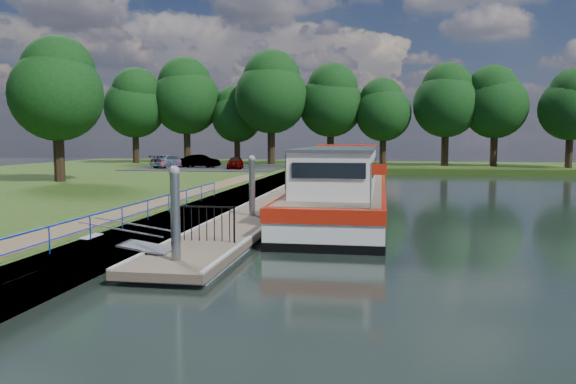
% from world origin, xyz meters
% --- Properties ---
extents(ground, '(160.00, 160.00, 0.00)m').
position_xyz_m(ground, '(0.00, 0.00, 0.00)').
color(ground, black).
rests_on(ground, ground).
extents(bank_edge, '(1.10, 90.00, 0.78)m').
position_xyz_m(bank_edge, '(-2.55, 15.00, 0.39)').
color(bank_edge, '#473D2D').
rests_on(bank_edge, ground).
extents(far_bank, '(60.00, 18.00, 0.60)m').
position_xyz_m(far_bank, '(12.00, 52.00, 0.30)').
color(far_bank, '#243E11').
rests_on(far_bank, ground).
extents(footpath, '(1.60, 40.00, 0.05)m').
position_xyz_m(footpath, '(-4.40, 8.00, 0.80)').
color(footpath, brown).
rests_on(footpath, riverbank).
extents(carpark, '(14.00, 12.00, 0.06)m').
position_xyz_m(carpark, '(-11.00, 38.00, 0.81)').
color(carpark, black).
rests_on(carpark, riverbank).
extents(blue_fence, '(0.04, 18.04, 0.72)m').
position_xyz_m(blue_fence, '(-2.75, 3.00, 1.31)').
color(blue_fence, '#0C2DBF').
rests_on(blue_fence, riverbank).
extents(pontoon, '(2.50, 30.00, 0.56)m').
position_xyz_m(pontoon, '(0.00, 13.00, 0.18)').
color(pontoon, brown).
rests_on(pontoon, ground).
extents(mooring_piles, '(0.30, 27.30, 3.55)m').
position_xyz_m(mooring_piles, '(0.00, 13.00, 1.28)').
color(mooring_piles, gray).
rests_on(mooring_piles, ground).
extents(gangway, '(2.58, 1.00, 0.92)m').
position_xyz_m(gangway, '(-1.85, 0.50, 0.63)').
color(gangway, '#A5A8AD').
rests_on(gangway, ground).
extents(gate_panel, '(1.85, 0.05, 1.15)m').
position_xyz_m(gate_panel, '(-0.00, 2.20, 1.15)').
color(gate_panel, black).
rests_on(gate_panel, ground).
extents(barge, '(4.36, 21.15, 4.78)m').
position_xyz_m(barge, '(3.60, 13.28, 1.09)').
color(barge, black).
rests_on(barge, ground).
extents(horizon_trees, '(54.38, 10.03, 12.87)m').
position_xyz_m(horizon_trees, '(-1.61, 48.68, 7.95)').
color(horizon_trees, '#332316').
rests_on(horizon_trees, ground).
extents(bank_tree_a, '(6.12, 6.12, 9.72)m').
position_xyz_m(bank_tree_a, '(-15.99, 20.08, 7.02)').
color(bank_tree_a, '#332316').
rests_on(bank_tree_a, riverbank).
extents(car_a, '(1.84, 3.51, 1.14)m').
position_xyz_m(car_a, '(-8.09, 36.17, 1.40)').
color(car_a, '#999999').
rests_on(car_a, carpark).
extents(car_b, '(3.86, 1.74, 1.23)m').
position_xyz_m(car_b, '(-12.01, 37.74, 1.45)').
color(car_b, '#999999').
rests_on(car_b, carpark).
extents(car_c, '(3.10, 4.58, 1.23)m').
position_xyz_m(car_c, '(-14.80, 36.93, 1.45)').
color(car_c, '#999999').
rests_on(car_c, carpark).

